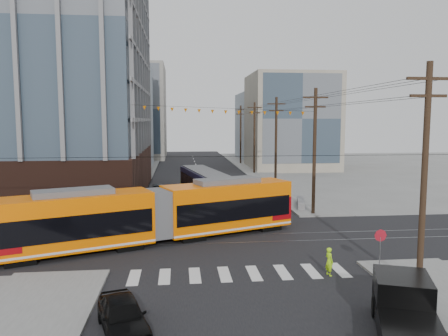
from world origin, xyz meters
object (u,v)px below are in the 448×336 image
Objects in this scene: city_bus at (206,188)px; black_sedan at (123,315)px; pickup_truck at (408,317)px; streetcar at (157,214)px.

black_sedan is at bearing -111.82° from city_bus.
pickup_truck reaches higher than black_sedan.
streetcar reaches higher than black_sedan.
streetcar is 1.65× the size of city_bus.
pickup_truck is at bearing -77.91° from streetcar.
city_bus is at bearing 50.07° from streetcar.
streetcar is 13.26m from city_bus.
black_sedan is (-0.77, -12.67, -1.25)m from streetcar.
pickup_truck is at bearing -27.17° from black_sedan.
streetcar is 4.93× the size of black_sedan.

